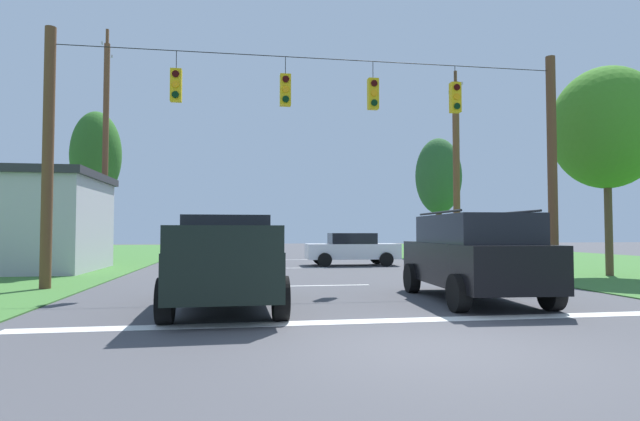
% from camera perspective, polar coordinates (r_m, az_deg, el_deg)
% --- Properties ---
extents(ground_plane, '(120.00, 120.00, 0.00)m').
position_cam_1_polar(ground_plane, '(7.40, 12.09, -14.79)').
color(ground_plane, '#47474C').
extents(shoulder_grass_right, '(16.00, 80.00, 0.03)m').
position_cam_1_polar(shoulder_grass_right, '(27.83, 29.55, -5.32)').
color(shoulder_grass_right, '#3E7331').
rests_on(shoulder_grass_right, ground).
extents(stop_bar_stripe, '(12.74, 0.45, 0.01)m').
position_cam_1_polar(stop_bar_stripe, '(9.35, 7.37, -12.18)').
color(stop_bar_stripe, white).
rests_on(stop_bar_stripe, ground).
extents(lane_dash_0, '(2.50, 0.15, 0.01)m').
position_cam_1_polar(lane_dash_0, '(15.15, 0.88, -8.41)').
color(lane_dash_0, white).
rests_on(lane_dash_0, ground).
extents(lane_dash_1, '(2.50, 0.15, 0.01)m').
position_cam_1_polar(lane_dash_1, '(22.29, -2.35, -6.46)').
color(lane_dash_1, white).
rests_on(lane_dash_1, ground).
extents(lane_dash_2, '(2.50, 0.15, 0.01)m').
position_cam_1_polar(lane_dash_2, '(28.76, -3.87, -5.54)').
color(lane_dash_2, white).
rests_on(lane_dash_2, ground).
extents(overhead_signal_span, '(15.59, 0.31, 7.33)m').
position_cam_1_polar(overhead_signal_span, '(15.39, 0.12, 6.96)').
color(overhead_signal_span, brown).
rests_on(overhead_signal_span, ground).
extents(pickup_truck, '(2.34, 5.42, 1.95)m').
position_cam_1_polar(pickup_truck, '(11.10, -10.54, -5.59)').
color(pickup_truck, black).
rests_on(pickup_truck, ground).
extents(suv_black, '(2.43, 4.90, 2.05)m').
position_cam_1_polar(suv_black, '(12.31, 16.81, -4.77)').
color(suv_black, black).
rests_on(suv_black, ground).
extents(distant_car_crossing_white, '(4.35, 2.11, 1.52)m').
position_cam_1_polar(distant_car_crossing_white, '(23.97, 3.60, -4.29)').
color(distant_car_crossing_white, silver).
rests_on(distant_car_crossing_white, ground).
extents(utility_pole_mid_right, '(0.34, 1.64, 9.69)m').
position_cam_1_polar(utility_pole_mid_right, '(26.31, 15.08, 4.42)').
color(utility_pole_mid_right, brown).
rests_on(utility_pole_mid_right, ground).
extents(utility_pole_near_left, '(0.26, 1.80, 10.87)m').
position_cam_1_polar(utility_pole_near_left, '(25.14, -22.97, 6.31)').
color(utility_pole_near_left, brown).
rests_on(utility_pole_near_left, ground).
extents(tree_roadside_right, '(3.81, 3.81, 7.53)m').
position_cam_1_polar(tree_roadside_right, '(21.17, 29.49, 8.07)').
color(tree_roadside_right, brown).
rests_on(tree_roadside_right, ground).
extents(tree_roadside_far_right, '(2.94, 2.94, 7.61)m').
position_cam_1_polar(tree_roadside_far_right, '(33.58, 13.17, 3.72)').
color(tree_roadside_far_right, brown).
rests_on(tree_roadside_far_right, ground).
extents(tree_roadside_left, '(2.48, 2.48, 7.73)m').
position_cam_1_polar(tree_roadside_left, '(28.40, -23.87, 5.67)').
color(tree_roadside_left, brown).
rests_on(tree_roadside_left, ground).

